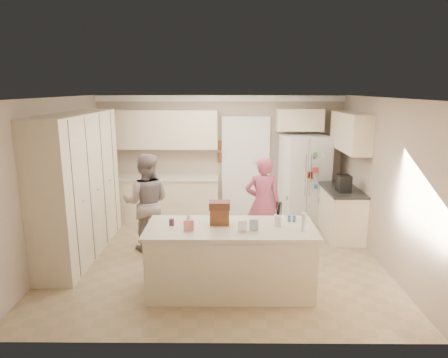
{
  "coord_description": "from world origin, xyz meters",
  "views": [
    {
      "loc": [
        0.15,
        -6.18,
        2.74
      ],
      "look_at": [
        0.1,
        0.35,
        1.25
      ],
      "focal_mm": 32.0,
      "sensor_mm": 36.0,
      "label": 1
    }
  ],
  "objects_px": {
    "coffee_maker": "(344,183)",
    "dollhouse_body": "(220,216)",
    "refrigerator": "(304,179)",
    "island_base": "(230,260)",
    "teen_boy": "(147,202)",
    "utensil_crock": "(279,220)",
    "tissue_box": "(189,224)",
    "teen_girl": "(263,204)"
  },
  "relations": [
    {
      "from": "utensil_crock",
      "to": "tissue_box",
      "type": "relative_size",
      "value": 1.07
    },
    {
      "from": "coffee_maker",
      "to": "dollhouse_body",
      "type": "relative_size",
      "value": 1.15
    },
    {
      "from": "teen_girl",
      "to": "teen_boy",
      "type": "bearing_deg",
      "value": 0.91
    },
    {
      "from": "coffee_maker",
      "to": "utensil_crock",
      "type": "height_order",
      "value": "coffee_maker"
    },
    {
      "from": "island_base",
      "to": "utensil_crock",
      "type": "distance_m",
      "value": 0.86
    },
    {
      "from": "island_base",
      "to": "teen_boy",
      "type": "height_order",
      "value": "teen_boy"
    },
    {
      "from": "island_base",
      "to": "utensil_crock",
      "type": "bearing_deg",
      "value": 4.4
    },
    {
      "from": "coffee_maker",
      "to": "utensil_crock",
      "type": "distance_m",
      "value": 2.32
    },
    {
      "from": "tissue_box",
      "to": "dollhouse_body",
      "type": "bearing_deg",
      "value": 26.57
    },
    {
      "from": "dollhouse_body",
      "to": "teen_girl",
      "type": "distance_m",
      "value": 1.55
    },
    {
      "from": "utensil_crock",
      "to": "dollhouse_body",
      "type": "xyz_separation_m",
      "value": [
        -0.8,
        0.05,
        0.04
      ]
    },
    {
      "from": "utensil_crock",
      "to": "coffee_maker",
      "type": "bearing_deg",
      "value": 52.88
    },
    {
      "from": "dollhouse_body",
      "to": "teen_girl",
      "type": "bearing_deg",
      "value": 62.51
    },
    {
      "from": "coffee_maker",
      "to": "island_base",
      "type": "bearing_deg",
      "value": -137.17
    },
    {
      "from": "utensil_crock",
      "to": "tissue_box",
      "type": "bearing_deg",
      "value": -172.87
    },
    {
      "from": "refrigerator",
      "to": "island_base",
      "type": "distance_m",
      "value": 3.4
    },
    {
      "from": "coffee_maker",
      "to": "tissue_box",
      "type": "xyz_separation_m",
      "value": [
        -2.6,
        -2.0,
        -0.07
      ]
    },
    {
      "from": "utensil_crock",
      "to": "teen_boy",
      "type": "xyz_separation_m",
      "value": [
        -2.07,
        1.39,
        -0.16
      ]
    },
    {
      "from": "utensil_crock",
      "to": "teen_boy",
      "type": "distance_m",
      "value": 2.5
    },
    {
      "from": "refrigerator",
      "to": "teen_boy",
      "type": "distance_m",
      "value": 3.35
    },
    {
      "from": "refrigerator",
      "to": "dollhouse_body",
      "type": "distance_m",
      "value": 3.36
    },
    {
      "from": "island_base",
      "to": "dollhouse_body",
      "type": "distance_m",
      "value": 0.62
    },
    {
      "from": "coffee_maker",
      "to": "dollhouse_body",
      "type": "distance_m",
      "value": 2.84
    },
    {
      "from": "dollhouse_body",
      "to": "teen_boy",
      "type": "height_order",
      "value": "teen_boy"
    },
    {
      "from": "teen_boy",
      "to": "dollhouse_body",
      "type": "bearing_deg",
      "value": 130.68
    },
    {
      "from": "tissue_box",
      "to": "utensil_crock",
      "type": "bearing_deg",
      "value": 7.13
    },
    {
      "from": "refrigerator",
      "to": "utensil_crock",
      "type": "bearing_deg",
      "value": -119.13
    },
    {
      "from": "tissue_box",
      "to": "teen_girl",
      "type": "bearing_deg",
      "value": 54.62
    },
    {
      "from": "coffee_maker",
      "to": "teen_boy",
      "type": "height_order",
      "value": "teen_boy"
    },
    {
      "from": "refrigerator",
      "to": "tissue_box",
      "type": "relative_size",
      "value": 12.86
    },
    {
      "from": "refrigerator",
      "to": "island_base",
      "type": "xyz_separation_m",
      "value": [
        -1.55,
        -2.99,
        -0.46
      ]
    },
    {
      "from": "tissue_box",
      "to": "teen_boy",
      "type": "height_order",
      "value": "teen_boy"
    },
    {
      "from": "coffee_maker",
      "to": "utensil_crock",
      "type": "relative_size",
      "value": 2.0
    },
    {
      "from": "refrigerator",
      "to": "teen_girl",
      "type": "distance_m",
      "value": 1.83
    },
    {
      "from": "teen_boy",
      "to": "teen_girl",
      "type": "xyz_separation_m",
      "value": [
        1.98,
        0.02,
        -0.02
      ]
    },
    {
      "from": "utensil_crock",
      "to": "teen_girl",
      "type": "height_order",
      "value": "teen_girl"
    },
    {
      "from": "island_base",
      "to": "utensil_crock",
      "type": "xyz_separation_m",
      "value": [
        0.65,
        0.05,
        0.56
      ]
    },
    {
      "from": "tissue_box",
      "to": "island_base",
      "type": "bearing_deg",
      "value": 10.3
    },
    {
      "from": "teen_boy",
      "to": "refrigerator",
      "type": "bearing_deg",
      "value": -155.13
    },
    {
      "from": "utensil_crock",
      "to": "dollhouse_body",
      "type": "bearing_deg",
      "value": 176.42
    },
    {
      "from": "teen_girl",
      "to": "utensil_crock",
      "type": "bearing_deg",
      "value": 94.2
    },
    {
      "from": "coffee_maker",
      "to": "tissue_box",
      "type": "bearing_deg",
      "value": -142.43
    }
  ]
}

